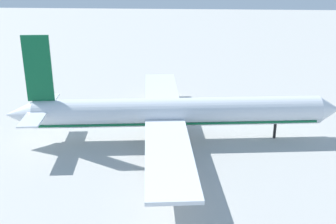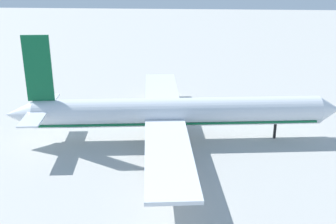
% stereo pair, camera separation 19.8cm
% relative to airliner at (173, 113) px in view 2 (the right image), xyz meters
% --- Properties ---
extents(ground_plane, '(600.00, 600.00, 0.00)m').
position_rel_airliner_xyz_m(ground_plane, '(1.32, 0.22, -6.98)').
color(ground_plane, '#B2B2AD').
extents(airliner, '(78.92, 74.81, 25.37)m').
position_rel_airliner_xyz_m(airliner, '(0.00, 0.00, 0.00)').
color(airliner, silver).
rests_on(airliner, ground).
extents(traffic_cone_1, '(0.36, 0.36, 0.55)m').
position_rel_airliner_xyz_m(traffic_cone_1, '(-42.31, 12.58, -6.71)').
color(traffic_cone_1, orange).
rests_on(traffic_cone_1, ground).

